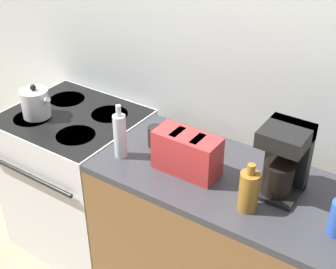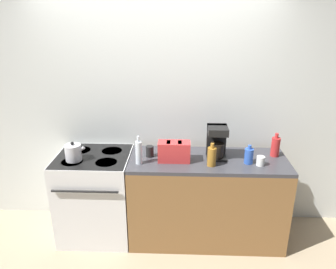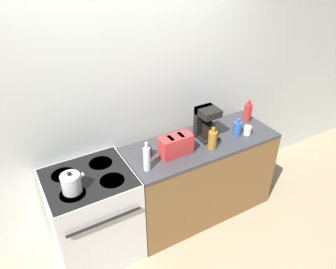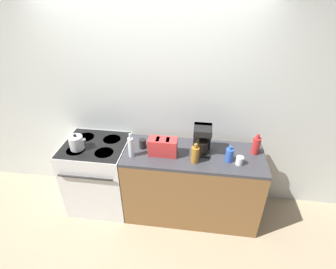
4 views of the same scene
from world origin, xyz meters
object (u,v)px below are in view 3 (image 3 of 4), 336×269
object	(u,v)px
stove	(94,215)
bottle_clear	(147,158)
kettle	(71,183)
cup_black	(147,152)
bottle_blue	(237,128)
bottle_red	(248,112)
bottle_amber	(213,140)
toaster	(176,145)
cup_white	(248,130)
coffee_maker	(206,122)

from	to	relation	value
stove	bottle_clear	world-z (taller)	bottle_clear
kettle	cup_black	distance (m)	0.74
kettle	bottle_blue	world-z (taller)	kettle
stove	cup_black	xyz separation A→B (m)	(0.58, 0.01, 0.50)
bottle_red	bottle_amber	bearing A→B (deg)	-159.38
toaster	bottle_blue	distance (m)	0.71
stove	cup_white	xyz separation A→B (m)	(1.64, -0.14, 0.49)
kettle	coffee_maker	bearing A→B (deg)	5.61
kettle	bottle_blue	bearing A→B (deg)	0.10
cup_white	bottle_clear	bearing A→B (deg)	-179.52
cup_black	bottle_clear	bearing A→B (deg)	-117.76
cup_black	bottle_amber	bearing A→B (deg)	-16.85
coffee_maker	bottle_blue	world-z (taller)	coffee_maker
stove	bottle_red	distance (m)	1.91
cup_black	bottle_blue	bearing A→B (deg)	-6.97
toaster	coffee_maker	xyz separation A→B (m)	(0.42, 0.11, 0.07)
cup_white	coffee_maker	bearing A→B (deg)	156.29
bottle_red	cup_black	world-z (taller)	bottle_red
toaster	bottle_amber	distance (m)	0.36
stove	bottle_amber	size ratio (longest dim) A/B	4.08
stove	bottle_amber	xyz separation A→B (m)	(1.18, -0.17, 0.54)
coffee_maker	bottle_amber	bearing A→B (deg)	-107.66
bottle_clear	cup_white	distance (m)	1.15
cup_white	cup_black	size ratio (longest dim) A/B	0.82
coffee_maker	bottle_blue	size ratio (longest dim) A/B	1.75
toaster	bottle_red	size ratio (longest dim) A/B	1.28
bottle_red	coffee_maker	bearing A→B (deg)	-175.45
toaster	cup_black	world-z (taller)	toaster
kettle	bottle_red	xyz separation A→B (m)	(1.98, 0.18, 0.02)
cup_white	bottle_blue	bearing A→B (deg)	158.50
kettle	bottle_red	distance (m)	1.99
bottle_red	bottle_clear	world-z (taller)	bottle_clear
bottle_blue	cup_black	size ratio (longest dim) A/B	1.70
bottle_red	cup_white	size ratio (longest dim) A/B	2.70
coffee_maker	cup_black	xyz separation A→B (m)	(-0.66, -0.02, -0.11)
coffee_maker	bottle_amber	size ratio (longest dim) A/B	1.45
bottle_red	stove	bearing A→B (deg)	-177.56
bottle_red	bottle_amber	xyz separation A→B (m)	(-0.65, -0.25, -0.01)
bottle_amber	cup_white	xyz separation A→B (m)	(0.46, 0.02, -0.05)
coffee_maker	bottle_clear	bearing A→B (deg)	-166.14
stove	toaster	size ratio (longest dim) A/B	2.96
stove	coffee_maker	distance (m)	1.38
bottle_red	bottle_clear	distance (m)	1.36
bottle_amber	cup_white	size ratio (longest dim) A/B	2.51
bottle_blue	coffee_maker	bearing A→B (deg)	155.52
stove	cup_black	world-z (taller)	cup_black
coffee_maker	cup_white	xyz separation A→B (m)	(0.40, -0.18, -0.12)
kettle	bottle_clear	world-z (taller)	bottle_clear
stove	coffee_maker	world-z (taller)	coffee_maker
stove	kettle	world-z (taller)	kettle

